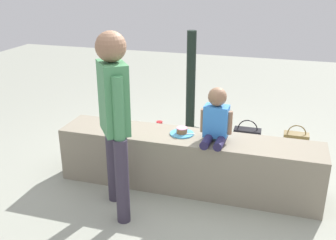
{
  "coord_description": "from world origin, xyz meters",
  "views": [
    {
      "loc": [
        0.76,
        -3.17,
        1.95
      ],
      "look_at": [
        -0.11,
        -0.28,
        0.77
      ],
      "focal_mm": 41.81,
      "sensor_mm": 36.0,
      "label": 1
    }
  ],
  "objects": [
    {
      "name": "cake_plate",
      "position": [
        -0.06,
        0.03,
        0.54
      ],
      "size": [
        0.22,
        0.22,
        0.07
      ],
      "color": "#4CA5D8",
      "rests_on": "concrete_ledge"
    },
    {
      "name": "child_seated",
      "position": [
        0.25,
        -0.03,
        0.73
      ],
      "size": [
        0.28,
        0.32,
        0.48
      ],
      "color": "#252046",
      "rests_on": "concrete_ledge"
    },
    {
      "name": "handbag_brown_canvas",
      "position": [
        0.98,
        1.02,
        0.13
      ],
      "size": [
        0.27,
        0.14,
        0.35
      ],
      "color": "brown",
      "rests_on": "ground_plane"
    },
    {
      "name": "adult_standing",
      "position": [
        -0.47,
        -0.55,
        0.92
      ],
      "size": [
        0.33,
        0.38,
        1.52
      ],
      "color": "#362F40",
      "rests_on": "ground_plane"
    },
    {
      "name": "handbag_black_leather",
      "position": [
        0.44,
        1.12,
        0.1
      ],
      "size": [
        0.31,
        0.14,
        0.31
      ],
      "color": "black",
      "rests_on": "ground_plane"
    },
    {
      "name": "water_bottle_near_gift",
      "position": [
        -0.43,
        0.76,
        0.09
      ],
      "size": [
        0.07,
        0.07,
        0.19
      ],
      "color": "silver",
      "rests_on": "ground_plane"
    },
    {
      "name": "ground_plane",
      "position": [
        0.0,
        0.0,
        0.0
      ],
      "size": [
        12.0,
        12.0,
        0.0
      ],
      "primitive_type": "plane",
      "color": "gray"
    },
    {
      "name": "party_cup_red",
      "position": [
        -0.69,
        1.27,
        0.05
      ],
      "size": [
        0.08,
        0.08,
        0.1
      ],
      "primitive_type": "cylinder",
      "color": "red",
      "rests_on": "ground_plane"
    },
    {
      "name": "railing_post",
      "position": [
        -0.27,
        1.21,
        0.5
      ],
      "size": [
        0.36,
        0.36,
        1.28
      ],
      "color": "black",
      "rests_on": "ground_plane"
    },
    {
      "name": "cake_box_white",
      "position": [
        0.48,
        0.42,
        0.07
      ],
      "size": [
        0.39,
        0.4,
        0.13
      ],
      "primitive_type": "cube",
      "rotation": [
        0.0,
        0.0,
        -0.37
      ],
      "color": "white",
      "rests_on": "ground_plane"
    },
    {
      "name": "water_bottle_far_side",
      "position": [
        0.16,
        0.44,
        0.1
      ],
      "size": [
        0.07,
        0.07,
        0.22
      ],
      "color": "silver",
      "rests_on": "ground_plane"
    },
    {
      "name": "gift_bag",
      "position": [
        -0.77,
        0.67,
        0.15
      ],
      "size": [
        0.19,
        0.09,
        0.33
      ],
      "color": "#4C99E0",
      "rests_on": "ground_plane"
    },
    {
      "name": "concrete_ledge",
      "position": [
        0.0,
        0.0,
        0.26
      ],
      "size": [
        2.41,
        0.44,
        0.52
      ],
      "primitive_type": "cube",
      "color": "gray",
      "rests_on": "ground_plane"
    }
  ]
}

